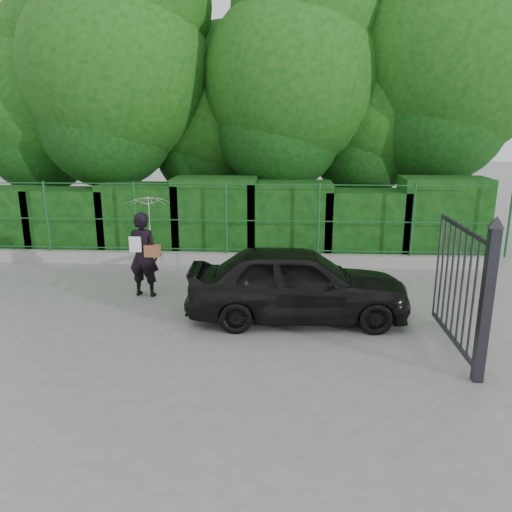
{
  "coord_description": "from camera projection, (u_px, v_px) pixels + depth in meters",
  "views": [
    {
      "loc": [
        1.86,
        -7.71,
        3.53
      ],
      "look_at": [
        1.34,
        1.3,
        1.1
      ],
      "focal_mm": 35.0,
      "sensor_mm": 36.0,
      "label": 1
    }
  ],
  "objects": [
    {
      "name": "ground",
      "position": [
        173.0,
        337.0,
        8.45
      ],
      "size": [
        80.0,
        80.0,
        0.0
      ],
      "primitive_type": "plane",
      "color": "gray"
    },
    {
      "name": "kerb",
      "position": [
        211.0,
        259.0,
        12.75
      ],
      "size": [
        14.0,
        0.25,
        0.3
      ],
      "primitive_type": "cube",
      "color": "#9E9E99",
      "rests_on": "ground"
    },
    {
      "name": "fence",
      "position": [
        219.0,
        218.0,
        12.46
      ],
      "size": [
        14.13,
        0.06,
        1.8
      ],
      "color": "#185025",
      "rests_on": "kerb"
    },
    {
      "name": "hedge",
      "position": [
        222.0,
        220.0,
        13.49
      ],
      "size": [
        14.2,
        1.2,
        2.15
      ],
      "color": "black",
      "rests_on": "ground"
    },
    {
      "name": "trees",
      "position": [
        262.0,
        84.0,
        14.64
      ],
      "size": [
        17.1,
        6.15,
        8.08
      ],
      "color": "black",
      "rests_on": "ground"
    },
    {
      "name": "gate",
      "position": [
        474.0,
        290.0,
        7.18
      ],
      "size": [
        0.22,
        2.33,
        2.36
      ],
      "color": "#26262D",
      "rests_on": "ground"
    },
    {
      "name": "woman",
      "position": [
        146.0,
        233.0,
        10.18
      ],
      "size": [
        0.93,
        0.88,
        2.1
      ],
      "color": "black",
      "rests_on": "ground"
    },
    {
      "name": "car",
      "position": [
        297.0,
        283.0,
        9.12
      ],
      "size": [
        4.08,
        1.77,
        1.37
      ],
      "primitive_type": "imported",
      "rotation": [
        0.0,
        0.0,
        1.61
      ],
      "color": "black",
      "rests_on": "ground"
    }
  ]
}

